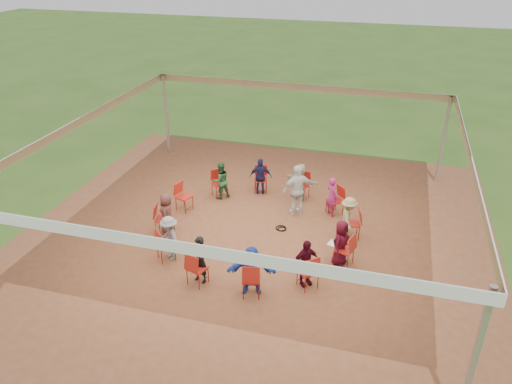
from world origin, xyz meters
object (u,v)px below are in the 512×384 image
(person_seated_7, at_px, (170,238))
(chair_6, at_px, (184,197))
(chair_4, at_px, (261,180))
(laptop, at_px, (334,242))
(person_seated_9, at_px, (252,270))
(chair_1, at_px, (352,223))
(cable_coil, at_px, (281,228))
(chair_9, at_px, (197,268))
(person_seated_1, at_px, (348,218))
(chair_3, at_px, (302,185))
(standing_person, at_px, (297,190))
(chair_11, at_px, (308,271))
(chair_2, at_px, (335,201))
(person_seated_10, at_px, (305,263))
(person_seated_8, at_px, (200,260))
(person_seated_3, at_px, (300,182))
(chair_7, at_px, (163,219))
(person_seated_2, at_px, (332,196))
(person_seated_5, at_px, (221,180))
(chair_0, at_px, (344,250))
(person_seated_6, at_px, (167,213))
(chair_8, at_px, (166,245))
(chair_10, at_px, (251,279))
(person_seated_0, at_px, (341,243))
(chair_5, at_px, (219,184))
(person_seated_4, at_px, (261,177))

(person_seated_7, bearing_deg, chair_6, 152.30)
(chair_4, relative_size, laptop, 2.59)
(person_seated_9, bearing_deg, person_seated_7, 150.00)
(chair_1, xyz_separation_m, cable_coil, (-1.98, -0.12, -0.43))
(chair_9, xyz_separation_m, person_seated_1, (3.23, 3.10, 0.17))
(chair_3, height_order, cable_coil, chair_3)
(standing_person, bearing_deg, chair_11, 71.61)
(chair_2, bearing_deg, person_seated_10, 133.67)
(person_seated_8, bearing_deg, person_seated_3, 90.00)
(chair_7, xyz_separation_m, person_seated_2, (4.42, 2.32, 0.17))
(chair_11, distance_m, person_seated_7, 3.66)
(chair_7, height_order, laptop, chair_7)
(person_seated_5, height_order, person_seated_10, same)
(chair_3, height_order, person_seated_2, person_seated_2)
(chair_0, bearing_deg, person_seated_8, 133.67)
(person_seated_3, distance_m, person_seated_8, 5.04)
(person_seated_5, height_order, laptop, person_seated_5)
(chair_3, xyz_separation_m, person_seated_8, (-1.51, -4.94, 0.17))
(person_seated_7, bearing_deg, person_seated_10, 45.00)
(person_seated_6, bearing_deg, person_seated_3, 120.00)
(chair_2, xyz_separation_m, person_seated_9, (-1.36, -4.26, 0.17))
(chair_9, xyz_separation_m, person_seated_5, (-0.95, 4.37, 0.17))
(chair_8, distance_m, standing_person, 4.31)
(chair_8, relative_size, chair_11, 1.00)
(chair_0, distance_m, laptop, 0.32)
(person_seated_7, relative_size, person_seated_9, 1.00)
(chair_3, relative_size, person_seated_5, 0.73)
(chair_0, distance_m, chair_2, 2.64)
(person_seated_5, bearing_deg, chair_11, 90.00)
(chair_9, relative_size, chair_10, 1.00)
(person_seated_7, bearing_deg, laptop, 61.13)
(chair_1, distance_m, person_seated_0, 1.35)
(chair_3, xyz_separation_m, chair_9, (-1.54, -5.05, 0.00))
(chair_5, distance_m, person_seated_8, 4.48)
(chair_1, xyz_separation_m, chair_5, (-4.38, 1.33, 0.00))
(person_seated_0, bearing_deg, chair_6, 90.00)
(chair_0, xyz_separation_m, chair_10, (-1.93, -1.80, 0.00))
(chair_4, bearing_deg, chair_5, 15.00)
(chair_9, height_order, person_seated_4, person_seated_4)
(chair_3, relative_size, person_seated_7, 0.73)
(chair_6, relative_size, person_seated_5, 0.73)
(chair_3, bearing_deg, person_seated_4, 19.96)
(chair_2, relative_size, chair_8, 1.00)
(person_seated_1, bearing_deg, person_seated_3, 30.00)
(chair_2, bearing_deg, person_seated_5, 46.33)
(chair_2, bearing_deg, chair_8, 90.00)
(chair_10, bearing_deg, laptop, 35.68)
(chair_3, relative_size, person_seated_10, 0.73)
(chair_3, height_order, person_seated_3, person_seated_3)
(chair_1, distance_m, chair_4, 3.74)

